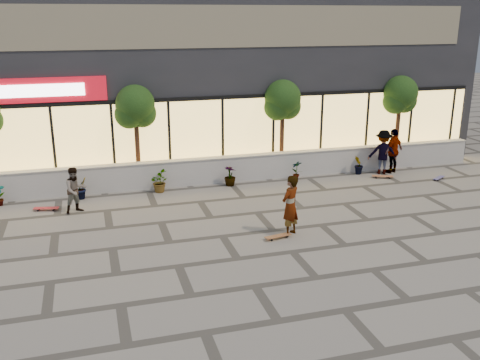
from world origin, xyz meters
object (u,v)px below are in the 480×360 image
object	(u,v)px
skater_center	(290,206)
skateboard_right_near	(383,176)
skater_right_near	(393,151)
skater_right_far	(383,152)
skater_left	(75,190)
skateboard_right_far	(439,178)
skateboard_center	(278,236)
tree_mideast	(283,102)
tree_midwest	(135,109)
skateboard_left	(46,208)
tree_east	(400,97)

from	to	relation	value
skater_center	skateboard_right_near	distance (m)	7.39
skater_right_near	skater_right_far	bearing A→B (deg)	-23.46
skater_left	skateboard_right_far	size ratio (longest dim) A/B	2.15
skater_left	skateboard_center	xyz separation A→B (m)	(5.79, -4.05, -0.70)
skater_right_far	skateboard_right_far	size ratio (longest dim) A/B	2.54
tree_mideast	skateboard_right_near	distance (m)	5.12
skateboard_center	skateboard_right_near	xyz separation A→B (m)	(6.27, 4.67, 0.00)
tree_midwest	skater_center	bearing A→B (deg)	-59.25
skateboard_center	skateboard_left	world-z (taller)	same
tree_east	skater_center	bearing A→B (deg)	-139.60
skater_right_far	skater_left	bearing A→B (deg)	24.17
skater_left	skateboard_right_near	size ratio (longest dim) A/B	1.81
skater_right_far	skateboard_left	bearing A→B (deg)	21.83
tree_mideast	skateboard_center	distance (m)	7.75
skater_left	skater_right_near	xyz separation A→B (m)	(12.87, 1.26, 0.16)
skateboard_right_near	skateboard_right_far	distance (m)	2.26
skater_right_near	skateboard_center	bearing A→B (deg)	13.40
skater_center	skateboard_center	xyz separation A→B (m)	(-0.45, -0.21, -0.86)
tree_mideast	skater_left	xyz separation A→B (m)	(-8.37, -2.66, -2.20)
skateboard_left	skateboard_right_near	world-z (taller)	skateboard_right_near
skater_right_near	skateboard_left	distance (m)	13.96
tree_midwest	tree_mideast	bearing A→B (deg)	0.00
skater_left	skateboard_left	xyz separation A→B (m)	(-1.03, 0.45, -0.70)
tree_east	skateboard_center	distance (m)	10.90
tree_mideast	skater_right_far	bearing A→B (deg)	-19.29
skater_right_near	skateboard_right_near	size ratio (longest dim) A/B	2.18
tree_east	skater_left	world-z (taller)	tree_east
skater_center	skateboard_left	xyz separation A→B (m)	(-7.27, 4.28, -0.86)
skateboard_left	skater_left	bearing A→B (deg)	-10.54
tree_midwest	tree_mideast	world-z (taller)	same
tree_mideast	skater_right_near	size ratio (longest dim) A/B	2.06
skater_left	tree_east	bearing A→B (deg)	-13.20
tree_mideast	skater_left	world-z (taller)	tree_mideast
skater_center	skateboard_center	size ratio (longest dim) A/B	2.18
tree_mideast	skater_center	bearing A→B (deg)	-108.18
tree_east	skater_right_near	bearing A→B (deg)	-125.54
skateboard_right_near	skateboard_left	bearing A→B (deg)	-155.96
tree_midwest	skateboard_left	bearing A→B (deg)	-146.95
tree_midwest	skateboard_right_far	size ratio (longest dim) A/B	5.34
tree_mideast	skater_right_near	distance (m)	5.13
tree_east	skater_center	distance (m)	10.23
skateboard_left	skateboard_right_near	distance (m)	13.10
skater_right_far	skateboard_right_near	size ratio (longest dim) A/B	2.15
tree_mideast	skateboard_right_near	size ratio (longest dim) A/B	4.51
skateboard_right_near	tree_east	bearing A→B (deg)	71.72
skater_right_far	skater_center	bearing A→B (deg)	58.07
skater_right_far	skateboard_center	size ratio (longest dim) A/B	2.16
skater_center	skateboard_right_far	distance (m)	8.78
skater_center	skater_right_far	size ratio (longest dim) A/B	1.01
skateboard_center	skater_right_near	bearing A→B (deg)	26.29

